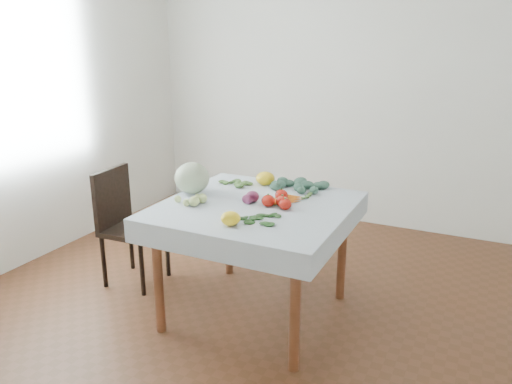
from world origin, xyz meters
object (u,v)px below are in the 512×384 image
at_px(table, 256,220).
at_px(heirloom_back, 265,178).
at_px(cabbage, 192,178).
at_px(chair, 124,218).
at_px(carrot_bunch, 288,200).

relative_size(table, heirloom_back, 7.59).
height_order(table, heirloom_back, heirloom_back).
bearing_deg(table, cabbage, 176.26).
relative_size(table, chair, 1.18).
distance_m(cabbage, carrot_bunch, 0.65).
xyz_separation_m(table, carrot_bunch, (0.16, 0.14, 0.12)).
distance_m(table, heirloom_back, 0.46).
xyz_separation_m(chair, heirloom_back, (0.94, 0.39, 0.32)).
distance_m(chair, carrot_bunch, 1.26).
height_order(table, carrot_bunch, carrot_bunch).
distance_m(chair, heirloom_back, 1.07).
bearing_deg(chair, carrot_bunch, 5.24).
distance_m(cabbage, heirloom_back, 0.52).
height_order(chair, cabbage, cabbage).
height_order(table, chair, chair).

